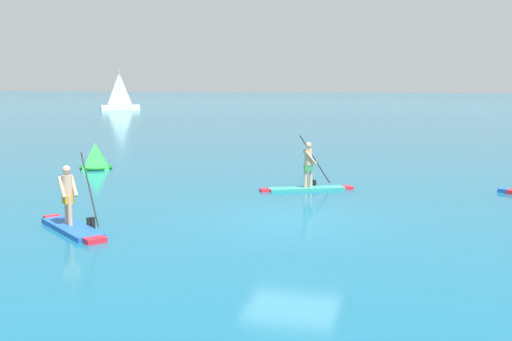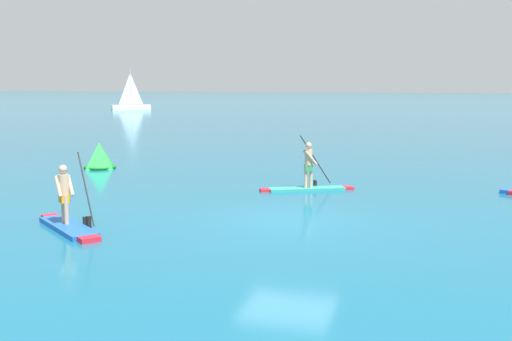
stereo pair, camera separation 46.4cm
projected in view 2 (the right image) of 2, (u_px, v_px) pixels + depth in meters
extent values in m
plane|color=#145B7A|center=(289.00, 221.00, 16.21)|extent=(440.00, 440.00, 0.00)
cube|color=blue|center=(68.00, 227.00, 15.23)|extent=(2.47, 2.12, 0.12)
cube|color=red|center=(89.00, 239.00, 14.06)|extent=(0.55, 0.57, 0.12)
cube|color=red|center=(50.00, 217.00, 16.40)|extent=(0.51, 0.52, 0.12)
cylinder|color=tan|center=(66.00, 210.00, 15.25)|extent=(0.11, 0.11, 0.74)
cylinder|color=tan|center=(63.00, 208.00, 15.42)|extent=(0.11, 0.11, 0.74)
cube|color=orange|center=(64.00, 198.00, 15.29)|extent=(0.34, 0.33, 0.22)
cylinder|color=tan|center=(64.00, 185.00, 15.24)|extent=(0.26, 0.26, 0.52)
sphere|color=tan|center=(63.00, 169.00, 15.19)|extent=(0.21, 0.21, 0.21)
cylinder|color=tan|center=(70.00, 185.00, 15.30)|extent=(0.36, 0.31, 0.54)
cylinder|color=tan|center=(58.00, 187.00, 15.12)|extent=(0.36, 0.31, 0.54)
cylinder|color=black|center=(86.00, 188.00, 15.23)|extent=(0.82, 0.68, 1.77)
cube|color=black|center=(87.00, 223.00, 15.36)|extent=(0.19, 0.21, 0.32)
cube|color=teal|center=(307.00, 189.00, 20.82)|extent=(2.61, 1.67, 0.09)
cube|color=red|center=(348.00, 188.00, 21.05)|extent=(0.48, 0.52, 0.09)
cube|color=red|center=(265.00, 190.00, 20.59)|extent=(0.45, 0.47, 0.09)
cylinder|color=tan|center=(311.00, 176.00, 20.78)|extent=(0.11, 0.11, 0.78)
cylinder|color=tan|center=(306.00, 176.00, 20.75)|extent=(0.11, 0.11, 0.78)
cube|color=#338C4C|center=(308.00, 168.00, 20.72)|extent=(0.33, 0.31, 0.22)
cylinder|color=tan|center=(309.00, 157.00, 20.67)|extent=(0.26, 0.26, 0.55)
sphere|color=tan|center=(309.00, 145.00, 20.61)|extent=(0.21, 0.21, 0.21)
cylinder|color=tan|center=(309.00, 157.00, 20.83)|extent=(0.42, 0.26, 0.52)
cylinder|color=tan|center=(311.00, 158.00, 20.53)|extent=(0.42, 0.26, 0.52)
cylinder|color=black|center=(315.00, 160.00, 21.14)|extent=(1.02, 0.54, 1.73)
cube|color=black|center=(315.00, 185.00, 21.27)|extent=(0.16, 0.21, 0.32)
cube|color=blue|center=(506.00, 191.00, 20.24)|extent=(0.43, 0.46, 0.13)
pyramid|color=green|center=(100.00, 155.00, 26.11)|extent=(1.44, 1.44, 1.11)
torus|color=#167226|center=(100.00, 167.00, 26.19)|extent=(1.38, 1.38, 0.12)
cube|color=white|center=(131.00, 108.00, 81.68)|extent=(4.81, 4.20, 0.71)
cylinder|color=#B2B2B7|center=(131.00, 87.00, 81.28)|extent=(0.12, 0.12, 4.83)
pyramid|color=white|center=(131.00, 89.00, 81.31)|extent=(1.82, 1.55, 4.18)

